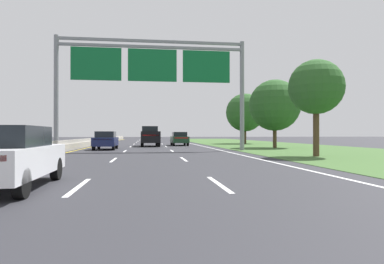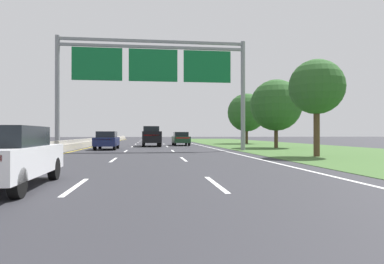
{
  "view_description": "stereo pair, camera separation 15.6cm",
  "coord_description": "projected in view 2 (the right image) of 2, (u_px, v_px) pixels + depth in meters",
  "views": [
    {
      "loc": [
        -0.08,
        1.44,
        1.38
      ],
      "look_at": [
        2.43,
        20.47,
        1.47
      ],
      "focal_mm": 31.62,
      "sensor_mm": 36.0,
      "label": 1
    },
    {
      "loc": [
        0.08,
        1.42,
        1.38
      ],
      "look_at": [
        2.43,
        20.47,
        1.47
      ],
      "focal_mm": 31.62,
      "sensor_mm": 36.0,
      "label": 2
    }
  ],
  "objects": [
    {
      "name": "roadside_tree_near",
      "position": [
        317.0,
        87.0,
        20.18
      ],
      "size": [
        3.28,
        3.28,
        5.82
      ],
      "color": "#4C3823",
      "rests_on": "ground"
    },
    {
      "name": "car_darkgreen_right_lane_sedan",
      "position": [
        181.0,
        138.0,
        39.5
      ],
      "size": [
        1.86,
        4.42,
        1.57
      ],
      "rotation": [
        0.0,
        0.0,
        1.58
      ],
      "color": "#193D23",
      "rests_on": "ground"
    },
    {
      "name": "overhead_sign_gantry",
      "position": [
        153.0,
        71.0,
        26.84
      ],
      "size": [
        15.06,
        0.42,
        8.97
      ],
      "color": "gray",
      "rests_on": "ground"
    },
    {
      "name": "roadside_tree_far",
      "position": [
        247.0,
        113.0,
        46.09
      ],
      "size": [
        5.19,
        5.19,
        6.87
      ],
      "color": "#4C3823",
      "rests_on": "ground"
    },
    {
      "name": "car_navy_left_lane_sedan",
      "position": [
        107.0,
        140.0,
        29.45
      ],
      "size": [
        1.83,
        4.41,
        1.57
      ],
      "rotation": [
        0.0,
        0.0,
        1.57
      ],
      "color": "#161E47",
      "rests_on": "ground"
    },
    {
      "name": "ground_plane",
      "position": [
        150.0,
        148.0,
        33.31
      ],
      "size": [
        220.0,
        220.0,
        0.0
      ],
      "primitive_type": "plane",
      "color": "#2B2B30"
    },
    {
      "name": "median_barrier_concrete",
      "position": [
        81.0,
        144.0,
        32.51
      ],
      "size": [
        0.6,
        110.0,
        0.85
      ],
      "color": "#A8A399",
      "rests_on": "ground"
    },
    {
      "name": "pickup_truck_black",
      "position": [
        151.0,
        136.0,
        37.02
      ],
      "size": [
        2.13,
        5.45,
        2.2
      ],
      "rotation": [
        0.0,
        0.0,
        1.6
      ],
      "color": "black",
      "rests_on": "ground"
    },
    {
      "name": "car_white_left_lane_sedan",
      "position": [
        5.0,
        156.0,
        8.51
      ],
      "size": [
        1.92,
        4.44,
        1.57
      ],
      "rotation": [
        0.0,
        0.0,
        1.59
      ],
      "color": "silver",
      "rests_on": "ground"
    },
    {
      "name": "grass_verge_right",
      "position": [
        285.0,
        147.0,
        35.02
      ],
      "size": [
        14.0,
        110.0,
        0.02
      ],
      "primitive_type": "cube",
      "color": "#3D602D",
      "rests_on": "ground"
    },
    {
      "name": "lane_striping",
      "position": [
        150.0,
        148.0,
        32.86
      ],
      "size": [
        11.96,
        106.0,
        0.01
      ],
      "color": "white",
      "rests_on": "ground"
    },
    {
      "name": "roadside_tree_mid",
      "position": [
        276.0,
        105.0,
        32.45
      ],
      "size": [
        4.93,
        4.93,
        6.58
      ],
      "color": "#4C3823",
      "rests_on": "ground"
    }
  ]
}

